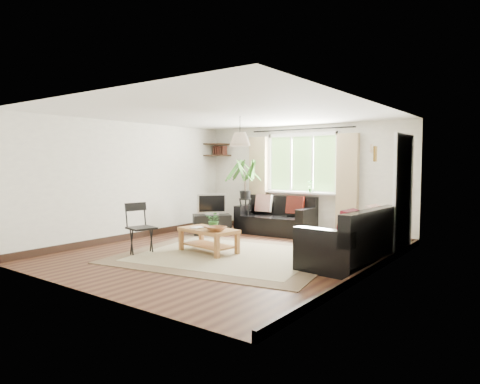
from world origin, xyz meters
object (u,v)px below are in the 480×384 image
Objects in this scene: tv_stand at (212,224)px; coffee_table at (209,241)px; palm_stand at (245,196)px; sofa_back at (276,216)px; folding_chair at (142,229)px; sofa_right at (348,238)px.

coffee_table is at bearing -98.51° from tv_stand.
coffee_table is 2.41m from palm_stand.
sofa_back is at bearing 15.78° from palm_stand.
palm_stand reaches higher than folding_chair.
sofa_back reaches higher than coffee_table.
tv_stand is 0.93× the size of folding_chair.
palm_stand reaches higher than sofa_right.
tv_stand is 1.01m from palm_stand.
sofa_back reaches higher than tv_stand.
tv_stand is at bearing -100.62° from sofa_right.
coffee_table is (-2.30, -0.64, -0.21)m from sofa_right.
folding_chair is at bearing -128.57° from tv_stand.
sofa_right is 2.19× the size of tv_stand.
sofa_back is 2.06× the size of tv_stand.
sofa_right is at bearing -26.73° from palm_stand.
tv_stand is (-1.19, 1.50, 0.00)m from coffee_table.
tv_stand is at bearing 128.46° from coffee_table.
folding_chair is at bearing -62.72° from sofa_right.
folding_chair is (-0.86, -0.77, 0.22)m from coffee_table.
sofa_back is at bearing 92.46° from coffee_table.
tv_stand is at bearing -144.80° from sofa_back.
sofa_back is at bearing -7.60° from tv_stand.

